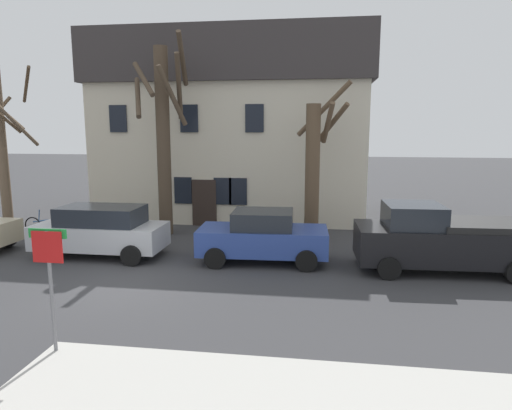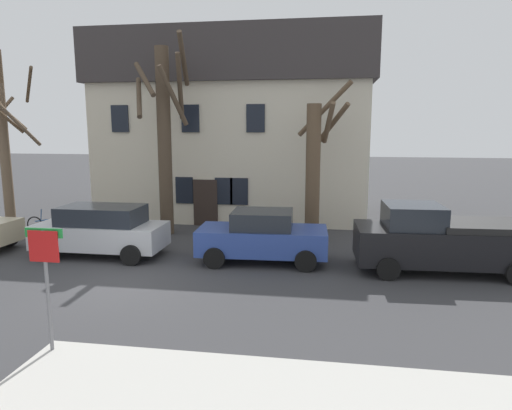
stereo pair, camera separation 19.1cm
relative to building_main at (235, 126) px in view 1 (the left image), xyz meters
name	(u,v)px [view 1 (the left image)]	position (x,y,z in m)	size (l,w,h in m)	color
ground_plane	(123,285)	(-1.09, -11.44, -4.49)	(120.00, 120.00, 0.00)	#38383A
building_main	(235,126)	(0.00, 0.00, 0.00)	(13.21, 7.10, 8.79)	beige
tree_bare_mid	(1,152)	(-8.95, -5.56, -1.10)	(2.81, 2.88, 6.21)	brown
tree_bare_far	(164,133)	(-1.97, -5.13, -0.32)	(2.42, 2.38, 8.04)	#4C3D2D
tree_bare_end	(314,166)	(4.13, -5.46, -1.55)	(2.18, 1.98, 6.21)	brown
car_silver_wagon	(101,230)	(-3.07, -8.71, -3.58)	(4.43, 2.04, 1.76)	#B7BABF
car_blue_sedan	(263,236)	(2.54, -8.56, -3.63)	(4.29, 2.21, 1.72)	#2D4799
pickup_truck_black	(442,239)	(8.12, -8.73, -3.48)	(5.32, 2.47, 2.09)	black
street_sign_pole	(49,268)	(-0.64, -15.45, -2.70)	(0.76, 0.07, 2.54)	slate
bicycle_leaning	(44,225)	(-7.04, -5.88, -4.12)	(1.75, 0.09, 1.03)	black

